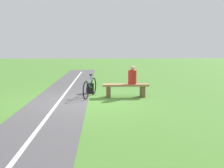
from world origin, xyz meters
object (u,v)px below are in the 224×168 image
person_seated (132,76)px  bicycle (90,88)px  backpack (90,88)px  bench (126,88)px

person_seated → bicycle: bearing=-1.4°
person_seated → backpack: 2.01m
person_seated → bench: bearing=0.0°
person_seated → backpack: bearing=-27.8°
person_seated → bicycle: (1.67, -0.06, -0.45)m
backpack → bench: bearing=147.4°
bench → bicycle: bicycle is taller
bench → person_seated: bearing=-180.0°
backpack → bicycle: bearing=91.2°
bench → backpack: bearing=-32.0°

